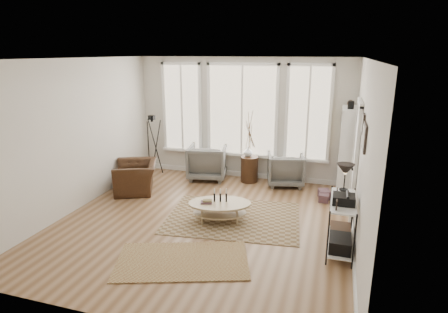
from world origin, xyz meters
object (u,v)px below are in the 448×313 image
(coffee_table, at_px, (219,207))
(side_table, at_px, (250,148))
(low_shelf, at_px, (342,219))
(armchair_left, at_px, (208,162))
(bookcase, at_px, (347,152))
(armchair_right, at_px, (285,169))
(accent_chair, at_px, (136,177))

(coffee_table, xyz_separation_m, side_table, (0.02, 2.28, 0.54))
(low_shelf, bearing_deg, side_table, 127.89)
(low_shelf, xyz_separation_m, armchair_left, (-3.13, 2.64, -0.09))
(bookcase, height_order, low_shelf, bookcase)
(low_shelf, distance_m, armchair_right, 3.01)
(side_table, bearing_deg, armchair_right, 2.30)
(armchair_left, distance_m, side_table, 1.11)
(armchair_left, bearing_deg, coffee_table, 104.02)
(armchair_left, bearing_deg, accent_chair, 36.09)
(accent_chair, bearing_deg, low_shelf, 48.18)
(armchair_left, relative_size, armchair_right, 1.11)
(coffee_table, bearing_deg, armchair_left, 114.51)
(bookcase, bearing_deg, armchair_right, 170.64)
(coffee_table, height_order, armchair_left, armchair_left)
(coffee_table, bearing_deg, armchair_right, 69.43)
(armchair_right, height_order, side_table, side_table)
(low_shelf, height_order, armchair_right, low_shelf)
(bookcase, distance_m, low_shelf, 2.56)
(side_table, distance_m, accent_chair, 2.68)
(armchair_left, xyz_separation_m, armchair_right, (1.88, 0.10, -0.04))
(coffee_table, xyz_separation_m, accent_chair, (-2.24, 0.92, 0.05))
(coffee_table, bearing_deg, side_table, 89.48)
(accent_chair, bearing_deg, coffee_table, 42.83)
(armchair_left, xyz_separation_m, side_table, (1.03, 0.07, 0.41))
(armchair_right, relative_size, side_table, 0.48)
(accent_chair, bearing_deg, side_table, 96.36)
(coffee_table, bearing_deg, bookcase, 43.97)
(bookcase, height_order, armchair_left, bookcase)
(coffee_table, distance_m, accent_chair, 2.42)
(low_shelf, height_order, armchair_left, low_shelf)
(coffee_table, relative_size, accent_chair, 1.28)
(low_shelf, distance_m, side_table, 3.44)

